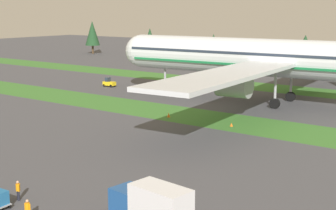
{
  "coord_description": "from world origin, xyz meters",
  "views": [
    {
      "loc": [
        37.06,
        -15.59,
        16.09
      ],
      "look_at": [
        -0.74,
        34.89,
        4.0
      ],
      "focal_mm": 54.04,
      "sensor_mm": 36.0,
      "label": 1
    }
  ],
  "objects": [
    {
      "name": "pushback_tractor",
      "position": [
        -35.3,
        60.52,
        0.81
      ],
      "size": [
        2.69,
        1.5,
        1.97
      ],
      "rotation": [
        0.0,
        0.0,
        4.79
      ],
      "color": "yellow",
      "rests_on": "ground"
    },
    {
      "name": "catering_truck",
      "position": [
        15.2,
        11.6,
        1.95
      ],
      "size": [
        7.16,
        3.03,
        3.58
      ],
      "rotation": [
        0.0,
        0.0,
        1.46
      ],
      "color": "#1E4C8E",
      "rests_on": "ground"
    },
    {
      "name": "taxiway_marker_0",
      "position": [
        -7.32,
        43.85,
        0.35
      ],
      "size": [
        0.44,
        0.44,
        0.7
      ],
      "primitive_type": "cone",
      "color": "orange",
      "rests_on": "ground"
    },
    {
      "name": "grass_strip_near",
      "position": [
        0.0,
        46.7,
        0.0
      ],
      "size": [
        320.0,
        10.41,
        0.01
      ],
      "primitive_type": "cube",
      "color": "#3D752D",
      "rests_on": "ground"
    },
    {
      "name": "ground_crew_marshaller",
      "position": [
        2.43,
        9.39,
        0.95
      ],
      "size": [
        0.53,
        0.36,
        1.74
      ],
      "rotation": [
        0.0,
        0.0,
        2.8
      ],
      "color": "black",
      "rests_on": "ground"
    },
    {
      "name": "airliner",
      "position": [
        -0.08,
        63.25,
        7.87
      ],
      "size": [
        60.34,
        74.38,
        21.95
      ],
      "rotation": [
        0.0,
        0.0,
        1.65
      ],
      "color": "silver",
      "rests_on": "ground"
    },
    {
      "name": "ground_crew_loader",
      "position": [
        6.56,
        7.17,
        0.95
      ],
      "size": [
        0.55,
        0.36,
        1.74
      ],
      "rotation": [
        0.0,
        0.0,
        0.23
      ],
      "color": "black",
      "rests_on": "ground"
    },
    {
      "name": "taxiway_marker_2",
      "position": [
        3.22,
        44.29,
        0.23
      ],
      "size": [
        0.44,
        0.44,
        0.46
      ],
      "primitive_type": "cone",
      "color": "orange",
      "rests_on": "ground"
    },
    {
      "name": "grass_strip_far",
      "position": [
        0.0,
        79.53,
        0.0
      ],
      "size": [
        320.0,
        10.41,
        0.01
      ],
      "primitive_type": "cube",
      "color": "#3D752D",
      "rests_on": "ground"
    }
  ]
}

